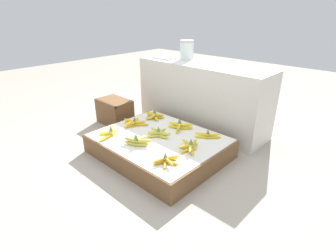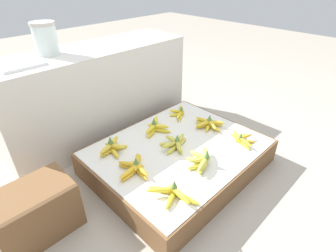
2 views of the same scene
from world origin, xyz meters
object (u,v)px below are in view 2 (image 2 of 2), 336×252
object	(u,v)px
wooden_crate	(36,212)
glass_jar	(45,38)
banana_bunch_front_midleft	(202,160)
banana_bunch_middle_midright	(209,124)
banana_bunch_back_left	(112,147)
banana_bunch_middle_left	(135,167)
banana_bunch_middle_midleft	(175,143)
foam_tray_white	(22,65)
banana_bunch_back_midleft	(155,127)
banana_bunch_back_midright	(179,113)
banana_bunch_front_left	(172,193)
banana_bunch_front_midright	(242,139)

from	to	relation	value
wooden_crate	glass_jar	size ratio (longest dim) A/B	1.90
banana_bunch_front_midleft	banana_bunch_middle_midright	distance (m)	0.44
banana_bunch_middle_midright	banana_bunch_back_left	size ratio (longest dim) A/B	1.11
banana_bunch_front_midleft	banana_bunch_middle_left	world-z (taller)	banana_bunch_front_midleft
banana_bunch_middle_midleft	foam_tray_white	world-z (taller)	foam_tray_white
wooden_crate	banana_bunch_back_midleft	size ratio (longest dim) A/B	1.74
banana_bunch_middle_left	glass_jar	bearing A→B (deg)	92.04
banana_bunch_back_midright	foam_tray_white	distance (m)	1.14
glass_jar	banana_bunch_front_midleft	bearing A→B (deg)	-71.33
banana_bunch_front_left	banana_bunch_middle_midleft	bearing A→B (deg)	41.67
banana_bunch_middle_left	glass_jar	world-z (taller)	glass_jar
banana_bunch_front_midright	banana_bunch_middle_left	xyz separation A→B (m)	(-0.71, 0.29, 0.01)
banana_bunch_front_midright	foam_tray_white	size ratio (longest dim) A/B	0.84
wooden_crate	banana_bunch_front_left	world-z (taller)	wooden_crate
banana_bunch_back_midleft	foam_tray_white	world-z (taller)	foam_tray_white
banana_bunch_front_left	banana_bunch_back_left	size ratio (longest dim) A/B	1.38
wooden_crate	banana_bunch_back_midleft	world-z (taller)	banana_bunch_back_midleft
banana_bunch_middle_left	banana_bunch_back_midright	world-z (taller)	banana_bunch_middle_left
banana_bunch_front_midright	banana_bunch_middle_midright	xyz separation A→B (m)	(-0.01, 0.28, 0.01)
banana_bunch_back_left	glass_jar	distance (m)	0.83
foam_tray_white	banana_bunch_back_midright	bearing A→B (deg)	-23.74
banana_bunch_front_midleft	foam_tray_white	bearing A→B (deg)	121.94
banana_bunch_front_left	banana_bunch_front_midright	world-z (taller)	banana_bunch_front_left
banana_bunch_back_midright	foam_tray_white	size ratio (longest dim) A/B	0.83
banana_bunch_back_left	banana_bunch_front_midright	bearing A→B (deg)	-38.08
banana_bunch_middle_midright	banana_bunch_back_midright	world-z (taller)	banana_bunch_middle_midright
foam_tray_white	banana_bunch_middle_midright	bearing A→B (deg)	-36.01
banana_bunch_middle_midleft	banana_bunch_middle_midright	distance (m)	0.36
banana_bunch_middle_left	banana_bunch_middle_midleft	distance (m)	0.34
glass_jar	banana_bunch_middle_midleft	bearing A→B (deg)	-65.61
banana_bunch_front_left	banana_bunch_middle_left	size ratio (longest dim) A/B	1.14
banana_bunch_back_left	glass_jar	xyz separation A→B (m)	(-0.05, 0.56, 0.61)
banana_bunch_back_left	glass_jar	world-z (taller)	glass_jar
banana_bunch_front_midright	foam_tray_white	distance (m)	1.46
banana_bunch_front_midright	banana_bunch_middle_midleft	distance (m)	0.47
banana_bunch_front_left	foam_tray_white	size ratio (longest dim) A/B	1.14
banana_bunch_front_midright	banana_bunch_back_midleft	xyz separation A→B (m)	(-0.33, 0.53, 0.01)
banana_bunch_front_midleft	banana_bunch_middle_midleft	xyz separation A→B (m)	(0.01, 0.24, -0.00)
wooden_crate	foam_tray_white	distance (m)	0.84
glass_jar	wooden_crate	bearing A→B (deg)	-127.18
banana_bunch_back_midleft	glass_jar	xyz separation A→B (m)	(-0.42, 0.58, 0.61)
banana_bunch_front_midright	banana_bunch_front_midleft	bearing A→B (deg)	173.02
banana_bunch_front_midright	banana_bunch_back_midright	bearing A→B (deg)	92.89
foam_tray_white	banana_bunch_middle_midleft	bearing A→B (deg)	-49.33
banana_bunch_front_midleft	foam_tray_white	size ratio (longest dim) A/B	0.92
banana_bunch_back_left	banana_bunch_back_midright	xyz separation A→B (m)	(0.66, 0.02, -0.01)
banana_bunch_middle_midright	foam_tray_white	bearing A→B (deg)	143.99
banana_bunch_front_left	banana_bunch_back_left	bearing A→B (deg)	88.93
banana_bunch_back_midright	banana_bunch_middle_left	bearing A→B (deg)	-158.08
banana_bunch_middle_left	glass_jar	distance (m)	1.02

